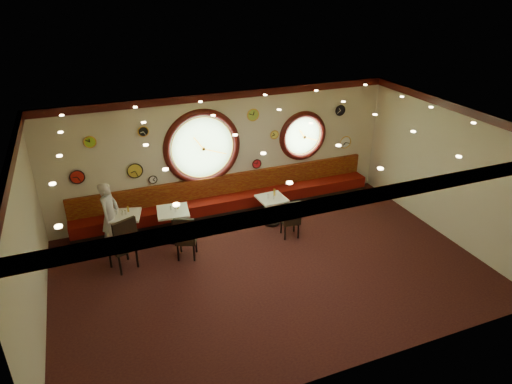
{
  "coord_description": "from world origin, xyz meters",
  "views": [
    {
      "loc": [
        -3.3,
        -7.46,
        5.83
      ],
      "look_at": [
        -0.02,
        0.8,
        1.5
      ],
      "focal_mm": 32.0,
      "sensor_mm": 36.0,
      "label": 1
    }
  ],
  "objects_px": {
    "condiment_c_pepper": "(274,197)",
    "waiter": "(110,216)",
    "chair_c": "(291,217)",
    "table_c": "(272,207)",
    "condiment_b_bottle": "(178,206)",
    "condiment_a_bottle": "(128,209)",
    "condiment_a_salt": "(122,213)",
    "condiment_b_pepper": "(175,210)",
    "table_a": "(126,225)",
    "condiment_c_bottle": "(274,192)",
    "condiment_c_salt": "(268,196)",
    "chair_a": "(124,241)",
    "chair_b": "(185,235)",
    "table_b": "(174,221)",
    "condiment_a_pepper": "(125,212)",
    "condiment_b_salt": "(171,208)"
  },
  "relations": [
    {
      "from": "chair_a",
      "to": "condiment_a_bottle",
      "type": "bearing_deg",
      "value": 53.41
    },
    {
      "from": "condiment_c_pepper",
      "to": "condiment_a_bottle",
      "type": "xyz_separation_m",
      "value": [
        -3.43,
        0.62,
        0.05
      ]
    },
    {
      "from": "table_a",
      "to": "chair_c",
      "type": "relative_size",
      "value": 1.34
    },
    {
      "from": "chair_a",
      "to": "chair_b",
      "type": "relative_size",
      "value": 1.17
    },
    {
      "from": "condiment_a_salt",
      "to": "condiment_c_pepper",
      "type": "distance_m",
      "value": 3.62
    },
    {
      "from": "table_b",
      "to": "condiment_a_bottle",
      "type": "xyz_separation_m",
      "value": [
        -0.96,
        0.4,
        0.33
      ]
    },
    {
      "from": "condiment_c_pepper",
      "to": "waiter",
      "type": "relative_size",
      "value": 0.06
    },
    {
      "from": "condiment_a_pepper",
      "to": "condiment_b_pepper",
      "type": "xyz_separation_m",
      "value": [
        1.09,
        -0.36,
        0.03
      ]
    },
    {
      "from": "chair_c",
      "to": "table_b",
      "type": "bearing_deg",
      "value": 168.49
    },
    {
      "from": "chair_b",
      "to": "chair_c",
      "type": "bearing_deg",
      "value": 21.88
    },
    {
      "from": "table_c",
      "to": "condiment_b_bottle",
      "type": "distance_m",
      "value": 2.37
    },
    {
      "from": "table_b",
      "to": "chair_c",
      "type": "height_order",
      "value": "chair_c"
    },
    {
      "from": "condiment_c_pepper",
      "to": "condiment_c_bottle",
      "type": "distance_m",
      "value": 0.21
    },
    {
      "from": "condiment_c_pepper",
      "to": "condiment_a_bottle",
      "type": "distance_m",
      "value": 3.49
    },
    {
      "from": "condiment_b_bottle",
      "to": "condiment_c_bottle",
      "type": "bearing_deg",
      "value": -2.14
    },
    {
      "from": "chair_c",
      "to": "table_c",
      "type": "bearing_deg",
      "value": 109.32
    },
    {
      "from": "chair_b",
      "to": "chair_c",
      "type": "xyz_separation_m",
      "value": [
        2.55,
        -0.03,
        -0.04
      ]
    },
    {
      "from": "condiment_b_pepper",
      "to": "condiment_a_pepper",
      "type": "bearing_deg",
      "value": 161.52
    },
    {
      "from": "condiment_b_bottle",
      "to": "condiment_a_pepper",
      "type": "bearing_deg",
      "value": 169.32
    },
    {
      "from": "chair_b",
      "to": "condiment_c_pepper",
      "type": "relative_size",
      "value": 6.77
    },
    {
      "from": "table_b",
      "to": "condiment_a_pepper",
      "type": "xyz_separation_m",
      "value": [
        -1.04,
        0.28,
        0.31
      ]
    },
    {
      "from": "condiment_b_salt",
      "to": "waiter",
      "type": "bearing_deg",
      "value": 171.22
    },
    {
      "from": "condiment_a_salt",
      "to": "condiment_b_salt",
      "type": "distance_m",
      "value": 1.11
    },
    {
      "from": "condiment_a_pepper",
      "to": "condiment_a_salt",
      "type": "bearing_deg",
      "value": 179.77
    },
    {
      "from": "condiment_a_salt",
      "to": "condiment_c_salt",
      "type": "bearing_deg",
      "value": -6.55
    },
    {
      "from": "table_c",
      "to": "table_a",
      "type": "bearing_deg",
      "value": 173.43
    },
    {
      "from": "table_b",
      "to": "chair_b",
      "type": "xyz_separation_m",
      "value": [
        0.07,
        -0.9,
        0.11
      ]
    },
    {
      "from": "chair_a",
      "to": "condiment_b_bottle",
      "type": "xyz_separation_m",
      "value": [
        1.36,
        0.87,
        0.15
      ]
    },
    {
      "from": "chair_c",
      "to": "condiment_a_salt",
      "type": "distance_m",
      "value": 3.94
    },
    {
      "from": "chair_c",
      "to": "condiment_a_pepper",
      "type": "distance_m",
      "value": 3.86
    },
    {
      "from": "condiment_a_pepper",
      "to": "condiment_c_pepper",
      "type": "height_order",
      "value": "condiment_a_pepper"
    },
    {
      "from": "condiment_a_salt",
      "to": "condiment_b_pepper",
      "type": "relative_size",
      "value": 1.05
    },
    {
      "from": "condiment_c_salt",
      "to": "condiment_a_pepper",
      "type": "height_order",
      "value": "condiment_a_pepper"
    },
    {
      "from": "chair_a",
      "to": "condiment_a_salt",
      "type": "bearing_deg",
      "value": 60.0
    },
    {
      "from": "table_b",
      "to": "condiment_c_bottle",
      "type": "xyz_separation_m",
      "value": [
        2.57,
        -0.04,
        0.32
      ]
    },
    {
      "from": "condiment_a_salt",
      "to": "condiment_c_salt",
      "type": "xyz_separation_m",
      "value": [
        3.47,
        -0.4,
        -0.03
      ]
    },
    {
      "from": "chair_c",
      "to": "condiment_b_pepper",
      "type": "relative_size",
      "value": 5.98
    },
    {
      "from": "chair_a",
      "to": "chair_b",
      "type": "xyz_separation_m",
      "value": [
        1.3,
        -0.09,
        -0.1
      ]
    },
    {
      "from": "condiment_c_pepper",
      "to": "condiment_a_bottle",
      "type": "height_order",
      "value": "condiment_a_bottle"
    },
    {
      "from": "chair_a",
      "to": "condiment_a_salt",
      "type": "xyz_separation_m",
      "value": [
        0.11,
        1.09,
        0.1
      ]
    },
    {
      "from": "table_c",
      "to": "condiment_a_bottle",
      "type": "relative_size",
      "value": 5.25
    },
    {
      "from": "condiment_b_bottle",
      "to": "condiment_a_bottle",
      "type": "bearing_deg",
      "value": 162.68
    },
    {
      "from": "table_b",
      "to": "condiment_b_pepper",
      "type": "xyz_separation_m",
      "value": [
        0.04,
        -0.09,
        0.35
      ]
    },
    {
      "from": "table_b",
      "to": "condiment_c_bottle",
      "type": "distance_m",
      "value": 2.59
    },
    {
      "from": "table_c",
      "to": "condiment_a_salt",
      "type": "distance_m",
      "value": 3.62
    },
    {
      "from": "condiment_a_salt",
      "to": "condiment_c_bottle",
      "type": "relative_size",
      "value": 0.63
    },
    {
      "from": "condiment_b_pepper",
      "to": "condiment_a_bottle",
      "type": "height_order",
      "value": "condiment_b_pepper"
    },
    {
      "from": "chair_c",
      "to": "condiment_a_pepper",
      "type": "bearing_deg",
      "value": 169.82
    },
    {
      "from": "table_a",
      "to": "condiment_c_pepper",
      "type": "height_order",
      "value": "condiment_c_pepper"
    },
    {
      "from": "chair_b",
      "to": "condiment_c_bottle",
      "type": "bearing_deg",
      "value": 41.73
    }
  ]
}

